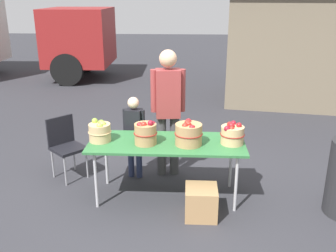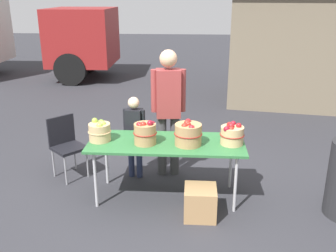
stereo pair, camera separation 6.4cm
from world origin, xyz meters
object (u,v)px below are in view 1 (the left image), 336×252
at_px(apple_basket_red_0, 146,133).
at_px(apple_basket_red_2, 232,134).
at_px(child_customer, 134,131).
at_px(folding_chair, 65,143).
at_px(market_table, 167,145).
at_px(vendor_adult, 168,104).
at_px(apple_basket_red_1, 189,134).
at_px(apple_basket_green_0, 100,132).
at_px(produce_crate, 201,202).

relative_size(apple_basket_red_0, apple_basket_red_2, 1.04).
distance_m(child_customer, folding_chair, 0.98).
bearing_deg(market_table, apple_basket_red_0, -163.26).
bearing_deg(folding_chair, vendor_adult, -41.30).
height_order(vendor_adult, folding_chair, vendor_adult).
distance_m(market_table, apple_basket_red_1, 0.33).
bearing_deg(apple_basket_red_0, apple_basket_green_0, 173.36).
distance_m(apple_basket_green_0, child_customer, 0.66).
distance_m(apple_basket_red_0, folding_chair, 1.38).
height_order(market_table, apple_basket_red_1, apple_basket_red_1).
bearing_deg(child_customer, apple_basket_red_2, 165.97).
height_order(apple_basket_green_0, vendor_adult, vendor_adult).
relative_size(vendor_adult, produce_crate, 4.84).
bearing_deg(market_table, produce_crate, -46.08).
xyz_separation_m(apple_basket_green_0, folding_chair, (-0.62, 0.51, -0.36)).
bearing_deg(child_customer, vendor_adult, -155.92).
relative_size(apple_basket_red_0, child_customer, 0.26).
xyz_separation_m(vendor_adult, folding_chair, (-1.42, -0.15, -0.54)).
distance_m(apple_basket_green_0, apple_basket_red_1, 1.08).
bearing_deg(apple_basket_red_0, vendor_adult, 72.41).
xyz_separation_m(apple_basket_green_0, apple_basket_red_2, (1.60, -0.00, 0.00)).
bearing_deg(vendor_adult, apple_basket_green_0, 32.67).
bearing_deg(child_customer, folding_chair, 10.72).
relative_size(apple_basket_red_0, folding_chair, 0.36).
xyz_separation_m(apple_basket_red_2, child_customer, (-1.26, 0.54, -0.19)).
xyz_separation_m(market_table, produce_crate, (0.42, -0.44, -0.52)).
bearing_deg(market_table, apple_basket_green_0, -179.42).
relative_size(apple_basket_red_2, produce_crate, 0.80).
height_order(apple_basket_green_0, folding_chair, apple_basket_green_0).
distance_m(apple_basket_red_1, apple_basket_red_2, 0.53).
bearing_deg(apple_basket_red_1, vendor_adult, 111.46).
xyz_separation_m(apple_basket_red_1, folding_chair, (-1.70, 0.57, -0.38)).
height_order(market_table, child_customer, child_customer).
bearing_deg(produce_crate, apple_basket_red_0, 151.50).
bearing_deg(vendor_adult, apple_basket_red_1, 104.65).
height_order(market_table, apple_basket_red_0, apple_basket_red_0).
xyz_separation_m(apple_basket_red_0, apple_basket_red_1, (0.51, 0.00, 0.00)).
height_order(apple_basket_green_0, apple_basket_red_2, apple_basket_red_2).
distance_m(apple_basket_red_2, vendor_adult, 1.06).
xyz_separation_m(market_table, apple_basket_red_0, (-0.25, -0.07, 0.18)).
height_order(apple_basket_red_1, vendor_adult, vendor_adult).
xyz_separation_m(apple_basket_red_1, child_customer, (-0.74, 0.60, -0.20)).
height_order(market_table, apple_basket_red_2, apple_basket_red_2).
bearing_deg(vendor_adult, apple_basket_red_0, 65.60).
bearing_deg(apple_basket_green_0, apple_basket_red_0, -6.64).
bearing_deg(vendor_adult, child_customer, 8.09).
bearing_deg(apple_basket_red_0, apple_basket_red_2, 3.41).
bearing_deg(apple_basket_red_0, child_customer, 110.62).
bearing_deg(produce_crate, apple_basket_red_2, 49.39).
bearing_deg(apple_basket_red_1, apple_basket_red_2, 6.23).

